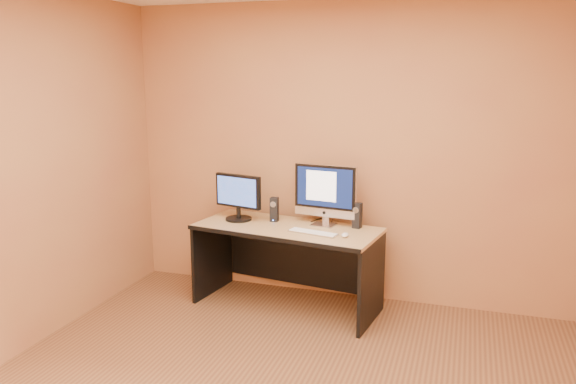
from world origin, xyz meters
name	(u,v)px	position (x,y,z in m)	size (l,w,h in m)	color
walls	(271,202)	(0.00, 0.00, 1.30)	(4.00, 4.00, 2.60)	#9E6E40
desk	(287,267)	(-0.43, 1.57, 0.36)	(1.55, 0.68, 0.72)	tan
imac	(324,195)	(-0.14, 1.71, 0.98)	(0.55, 0.20, 0.53)	#B9B8BD
second_monitor	(238,197)	(-0.90, 1.66, 0.92)	(0.46, 0.23, 0.41)	black
speaker_left	(274,209)	(-0.58, 1.71, 0.82)	(0.07, 0.07, 0.21)	black
speaker_right	(357,216)	(0.15, 1.72, 0.82)	(0.07, 0.07, 0.21)	black
keyboard	(313,233)	(-0.16, 1.44, 0.72)	(0.42, 0.11, 0.02)	#B6B6BB
mouse	(345,235)	(0.11, 1.43, 0.73)	(0.06, 0.10, 0.03)	silver
cable_a	(332,222)	(-0.10, 1.82, 0.72)	(0.01, 0.01, 0.21)	black
cable_b	(317,220)	(-0.24, 1.87, 0.72)	(0.01, 0.01, 0.17)	black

